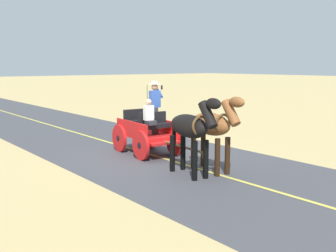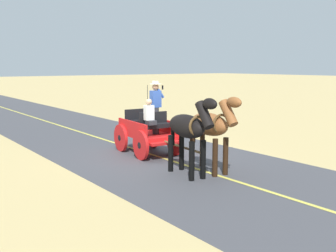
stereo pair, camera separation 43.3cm
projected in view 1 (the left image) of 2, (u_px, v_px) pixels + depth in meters
The scene contains 6 objects.
ground_plane at pixel (155, 156), 13.40m from camera, with size 200.00×200.00×0.00m, color tan.
road_surface at pixel (155, 156), 13.40m from camera, with size 6.16×160.00×0.01m, color #424247.
road_centre_stripe at pixel (155, 156), 13.40m from camera, with size 0.12×160.00×0.00m, color #DBCC4C.
horse_drawn_carriage at pixel (147, 130), 13.61m from camera, with size 1.64×4.52×2.50m.
horse_near_side at pixel (213, 126), 11.22m from camera, with size 0.71×2.14×2.21m.
horse_off_side at pixel (191, 128), 10.81m from camera, with size 0.74×2.14×2.21m.
Camera 1 is at (7.81, 10.52, 3.02)m, focal length 42.70 mm.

